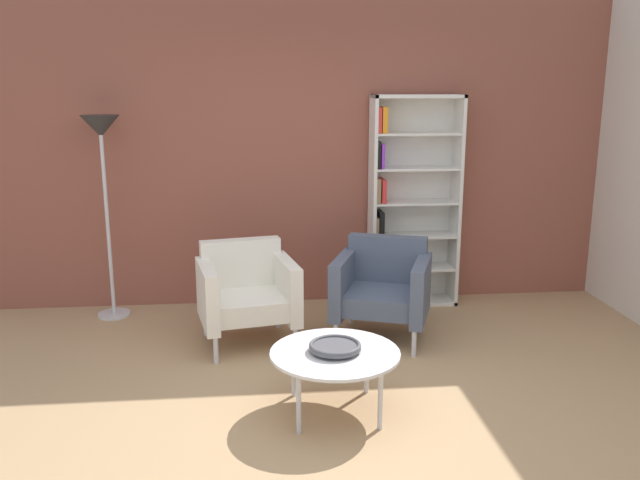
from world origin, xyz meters
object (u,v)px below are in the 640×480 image
Objects in this scene: armchair_corner_red at (383,287)px; armchair_spare_guest at (246,291)px; bookshelf_tall at (408,203)px; decorative_bowl at (335,346)px; coffee_table_low at (335,356)px; floor_lamp_torchiere at (102,151)px.

armchair_spare_guest is at bearing -159.24° from armchair_corner_red.
decorative_bowl is (-0.91, -2.05, -0.50)m from bookshelf_tall.
bookshelf_tall reaches higher than armchair_spare_guest.
coffee_table_low is at bearing -113.88° from bookshelf_tall.
armchair_corner_red is at bearing -114.52° from bookshelf_tall.
floor_lamp_torchiere is at bearing 131.66° from coffee_table_low.
armchair_spare_guest reaches higher than coffee_table_low.
bookshelf_tall is 5.94× the size of decorative_bowl.
bookshelf_tall is 1.76m from armchair_spare_guest.
armchair_corner_red is at bearing -10.51° from armchair_spare_guest.
floor_lamp_torchiere is at bearing -177.27° from armchair_corner_red.
armchair_corner_red is 1.08m from armchair_spare_guest.
decorative_bowl is (0.00, -0.00, 0.06)m from coffee_table_low.
armchair_corner_red is (0.53, 1.23, 0.04)m from coffee_table_low.
armchair_spare_guest is at bearing -31.48° from floor_lamp_torchiere.
decorative_bowl is at bearing -113.88° from bookshelf_tall.
bookshelf_tall is 1.05m from armchair_corner_red.
armchair_spare_guest is (-0.55, 1.22, -0.02)m from decorative_bowl.
bookshelf_tall is 2.30m from decorative_bowl.
coffee_table_low is 0.06m from decorative_bowl.
coffee_table_low is (-0.91, -2.05, -0.57)m from bookshelf_tall.
armchair_corner_red is at bearing -17.41° from floor_lamp_torchiere.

